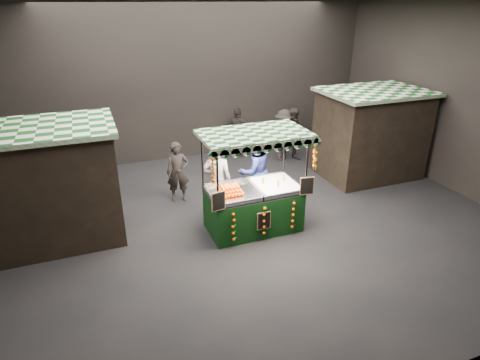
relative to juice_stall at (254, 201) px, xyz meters
name	(u,v)px	position (x,y,z in m)	size (l,w,h in m)	color
ground	(253,221)	(0.11, 0.31, -0.74)	(12.00, 12.00, 0.00)	black
market_hall	(255,82)	(0.11, 0.31, 2.65)	(12.10, 10.10, 5.05)	black
neighbour_stall_left	(49,184)	(-4.29, 1.31, 0.57)	(3.00, 2.20, 2.60)	black
neighbour_stall_right	(370,133)	(4.51, 1.81, 0.57)	(3.00, 2.20, 2.60)	black
juice_stall	(254,201)	(0.00, 0.00, 0.00)	(2.45, 1.44, 2.37)	black
vendor_grey	(217,181)	(-0.61, 0.86, 0.23)	(0.82, 0.68, 1.93)	gray
vendor_blue	(254,171)	(0.47, 1.14, 0.23)	(1.07, 0.91, 1.93)	navy
shopper_0	(178,172)	(-1.30, 2.11, 0.08)	(0.65, 0.49, 1.63)	black
shopper_1	(294,135)	(2.97, 3.67, 0.15)	(0.99, 0.84, 1.77)	#2C2523
shopper_2	(238,133)	(1.35, 4.65, 0.12)	(1.08, 0.81, 1.70)	#2B2523
shopper_3	(283,135)	(2.66, 3.82, 0.12)	(1.22, 1.25, 1.72)	#2A2322
shopper_4	(60,163)	(-4.20, 3.71, 0.16)	(0.94, 0.67, 1.80)	#2D2725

